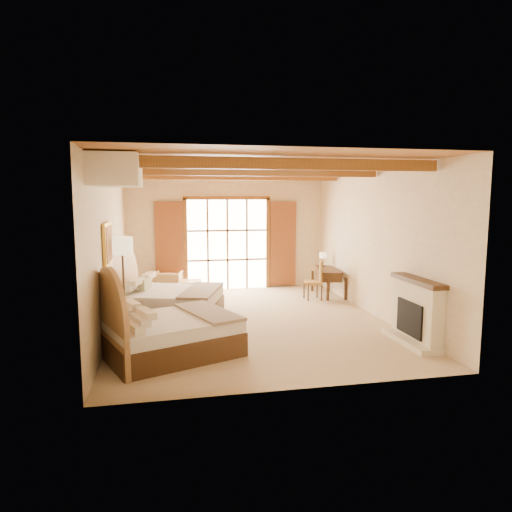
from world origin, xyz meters
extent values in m
plane|color=#C8B288|center=(0.00, 0.00, 0.00)|extent=(7.00, 7.00, 0.00)
plane|color=beige|center=(0.00, 3.50, 1.60)|extent=(5.50, 0.00, 5.50)
plane|color=beige|center=(-2.75, 0.00, 1.60)|extent=(0.00, 7.00, 7.00)
plane|color=beige|center=(2.75, 0.00, 1.60)|extent=(0.00, 7.00, 7.00)
plane|color=#A8652F|center=(0.00, 0.00, 3.20)|extent=(7.00, 7.00, 0.00)
cube|color=white|center=(0.00, 3.46, 1.25)|extent=(2.20, 0.02, 2.50)
cube|color=brown|center=(-1.60, 3.43, 1.25)|extent=(0.75, 0.06, 2.40)
cube|color=brown|center=(1.60, 3.43, 1.25)|extent=(0.75, 0.06, 2.40)
cube|color=#F5EDC4|center=(2.62, -2.00, 0.55)|extent=(0.25, 1.30, 1.10)
cube|color=black|center=(2.55, -2.00, 0.45)|extent=(0.18, 0.80, 0.60)
cube|color=#F5EDC4|center=(2.53, -2.00, 0.05)|extent=(0.45, 1.40, 0.10)
cube|color=#412619|center=(2.61, -2.00, 1.12)|extent=(0.30, 1.40, 0.08)
cube|color=gold|center=(-2.71, -0.75, 1.75)|extent=(0.05, 0.95, 0.75)
cube|color=#DB8341|center=(-2.68, -0.75, 1.75)|extent=(0.02, 0.82, 0.62)
cube|color=beige|center=(-2.40, -2.00, 2.95)|extent=(0.70, 1.40, 0.45)
cube|color=#412619|center=(-1.66, -1.77, 0.20)|extent=(2.45, 2.17, 0.40)
cube|color=silver|center=(-1.66, -1.77, 0.50)|extent=(2.40, 2.13, 0.22)
cube|color=#8B6E5C|center=(-0.97, -1.77, 0.62)|extent=(1.14, 1.68, 0.05)
cube|color=tan|center=(-2.13, -1.77, 0.73)|extent=(0.26, 0.43, 0.24)
cube|color=#412619|center=(-1.68, 0.42, 0.21)|extent=(2.49, 2.16, 0.41)
cube|color=silver|center=(-1.68, 0.42, 0.52)|extent=(2.44, 2.11, 0.23)
cube|color=#8B6E5C|center=(-0.96, 0.42, 0.65)|extent=(1.10, 1.74, 0.05)
cube|color=tan|center=(-2.17, 0.42, 0.76)|extent=(0.25, 0.45, 0.25)
cube|color=#412619|center=(-2.49, -0.79, 0.33)|extent=(0.65, 0.65, 0.65)
cylinder|color=#392C19|center=(-2.50, -0.33, 0.02)|extent=(0.26, 0.26, 0.03)
cylinder|color=#392C19|center=(-2.50, -0.33, 0.81)|extent=(0.04, 0.04, 1.56)
cylinder|color=beige|center=(-2.50, -0.33, 1.67)|extent=(0.39, 0.39, 0.32)
imported|color=tan|center=(-1.65, 2.90, 0.32)|extent=(0.81, 0.82, 0.64)
cube|color=#A96F48|center=(-1.10, 2.55, 0.21)|extent=(0.63, 0.63, 0.43)
cube|color=#412619|center=(2.48, 2.06, 0.68)|extent=(0.85, 1.40, 0.05)
cube|color=#412619|center=(2.48, 2.06, 0.56)|extent=(0.82, 1.36, 0.21)
cube|color=#A67639|center=(1.92, 1.67, 0.44)|extent=(0.54, 0.54, 0.06)
cube|color=#A67639|center=(2.12, 1.67, 0.73)|extent=(0.17, 0.43, 0.54)
cylinder|color=#392C19|center=(2.48, 2.50, 0.72)|extent=(0.11, 0.11, 0.02)
cylinder|color=#392C19|center=(2.48, 2.50, 0.85)|extent=(0.02, 0.02, 0.27)
cylinder|color=beige|center=(2.48, 2.50, 1.01)|extent=(0.19, 0.19, 0.15)
camera|label=1|loc=(-1.72, -9.13, 2.56)|focal=32.00mm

